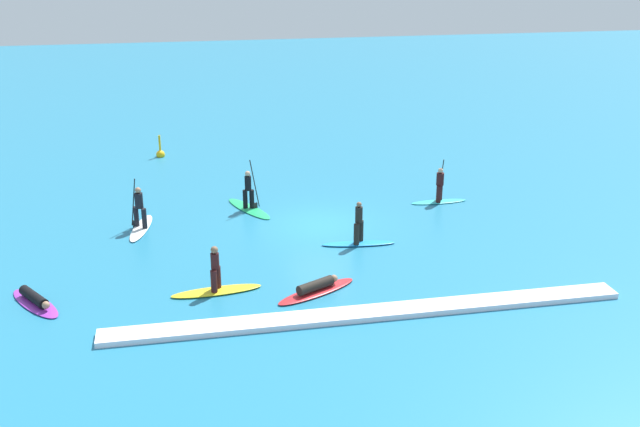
{
  "coord_description": "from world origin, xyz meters",
  "views": [
    {
      "loc": [
        -5.68,
        -28.78,
        11.32
      ],
      "look_at": [
        0.0,
        0.0,
        0.5
      ],
      "focal_mm": 42.35,
      "sensor_mm": 36.0,
      "label": 1
    }
  ],
  "objects_px": {
    "surfer_on_teal_board": "(439,192)",
    "surfer_on_green_board": "(249,201)",
    "marker_buoy": "(160,154)",
    "surfer_on_blue_board": "(359,235)",
    "surfer_on_red_board": "(317,288)",
    "surfer_on_white_board": "(140,219)",
    "surfer_on_yellow_board": "(216,283)",
    "surfer_on_purple_board": "(35,300)"
  },
  "relations": [
    {
      "from": "surfer_on_teal_board",
      "to": "surfer_on_red_board",
      "type": "height_order",
      "value": "surfer_on_teal_board"
    },
    {
      "from": "surfer_on_teal_board",
      "to": "surfer_on_green_board",
      "type": "relative_size",
      "value": 0.79
    },
    {
      "from": "surfer_on_teal_board",
      "to": "surfer_on_purple_board",
      "type": "xyz_separation_m",
      "value": [
        -16.36,
        -7.03,
        -0.34
      ]
    },
    {
      "from": "surfer_on_purple_board",
      "to": "surfer_on_yellow_board",
      "type": "distance_m",
      "value": 5.88
    },
    {
      "from": "surfer_on_blue_board",
      "to": "surfer_on_teal_board",
      "type": "relative_size",
      "value": 1.13
    },
    {
      "from": "surfer_on_white_board",
      "to": "surfer_on_yellow_board",
      "type": "distance_m",
      "value": 7.02
    },
    {
      "from": "surfer_on_purple_board",
      "to": "surfer_on_green_board",
      "type": "relative_size",
      "value": 0.85
    },
    {
      "from": "surfer_on_teal_board",
      "to": "surfer_on_purple_board",
      "type": "height_order",
      "value": "surfer_on_teal_board"
    },
    {
      "from": "marker_buoy",
      "to": "surfer_on_teal_board",
      "type": "bearing_deg",
      "value": -39.24
    },
    {
      "from": "surfer_on_red_board",
      "to": "marker_buoy",
      "type": "xyz_separation_m",
      "value": [
        -5.2,
        18.05,
        0.02
      ]
    },
    {
      "from": "surfer_on_white_board",
      "to": "surfer_on_blue_board",
      "type": "distance_m",
      "value": 9.01
    },
    {
      "from": "surfer_on_blue_board",
      "to": "marker_buoy",
      "type": "bearing_deg",
      "value": -55.92
    },
    {
      "from": "surfer_on_white_board",
      "to": "marker_buoy",
      "type": "bearing_deg",
      "value": 7.36
    },
    {
      "from": "surfer_on_white_board",
      "to": "surfer_on_green_board",
      "type": "height_order",
      "value": "surfer_on_green_board"
    },
    {
      "from": "surfer_on_blue_board",
      "to": "surfer_on_red_board",
      "type": "bearing_deg",
      "value": 63.95
    },
    {
      "from": "surfer_on_yellow_board",
      "to": "surfer_on_teal_board",
      "type": "bearing_deg",
      "value": 29.22
    },
    {
      "from": "surfer_on_purple_board",
      "to": "surfer_on_white_board",
      "type": "bearing_deg",
      "value": 119.36
    },
    {
      "from": "surfer_on_yellow_board",
      "to": "marker_buoy",
      "type": "xyz_separation_m",
      "value": [
        -1.88,
        17.37,
        -0.16
      ]
    },
    {
      "from": "surfer_on_yellow_board",
      "to": "surfer_on_green_board",
      "type": "bearing_deg",
      "value": 70.72
    },
    {
      "from": "surfer_on_yellow_board",
      "to": "surfer_on_red_board",
      "type": "height_order",
      "value": "surfer_on_yellow_board"
    },
    {
      "from": "surfer_on_white_board",
      "to": "surfer_on_purple_board",
      "type": "height_order",
      "value": "surfer_on_white_board"
    },
    {
      "from": "surfer_on_white_board",
      "to": "surfer_on_teal_board",
      "type": "distance_m",
      "value": 13.16
    },
    {
      "from": "surfer_on_purple_board",
      "to": "surfer_on_yellow_board",
      "type": "bearing_deg",
      "value": 54.2
    },
    {
      "from": "surfer_on_blue_board",
      "to": "surfer_on_green_board",
      "type": "distance_m",
      "value": 6.14
    },
    {
      "from": "marker_buoy",
      "to": "surfer_on_yellow_board",
      "type": "bearing_deg",
      "value": -83.84
    },
    {
      "from": "surfer_on_white_board",
      "to": "surfer_on_yellow_board",
      "type": "height_order",
      "value": "surfer_on_white_board"
    },
    {
      "from": "surfer_on_teal_board",
      "to": "marker_buoy",
      "type": "height_order",
      "value": "surfer_on_teal_board"
    },
    {
      "from": "surfer_on_teal_board",
      "to": "surfer_on_green_board",
      "type": "height_order",
      "value": "surfer_on_green_board"
    },
    {
      "from": "surfer_on_white_board",
      "to": "surfer_on_purple_board",
      "type": "relative_size",
      "value": 1.11
    },
    {
      "from": "surfer_on_white_board",
      "to": "surfer_on_purple_board",
      "type": "distance_m",
      "value": 7.04
    },
    {
      "from": "surfer_on_teal_board",
      "to": "surfer_on_white_board",
      "type": "bearing_deg",
      "value": -177.56
    },
    {
      "from": "surfer_on_blue_board",
      "to": "surfer_on_teal_board",
      "type": "bearing_deg",
      "value": -133.12
    },
    {
      "from": "surfer_on_red_board",
      "to": "marker_buoy",
      "type": "height_order",
      "value": "marker_buoy"
    },
    {
      "from": "surfer_on_white_board",
      "to": "surfer_on_red_board",
      "type": "distance_m",
      "value": 9.34
    },
    {
      "from": "surfer_on_teal_board",
      "to": "surfer_on_purple_board",
      "type": "bearing_deg",
      "value": -157.7
    },
    {
      "from": "surfer_on_white_board",
      "to": "marker_buoy",
      "type": "relative_size",
      "value": 2.36
    },
    {
      "from": "surfer_on_white_board",
      "to": "surfer_on_yellow_board",
      "type": "relative_size",
      "value": 1.0
    },
    {
      "from": "surfer_on_blue_board",
      "to": "surfer_on_red_board",
      "type": "distance_m",
      "value": 4.52
    },
    {
      "from": "surfer_on_blue_board",
      "to": "surfer_on_yellow_board",
      "type": "bearing_deg",
      "value": 34.83
    },
    {
      "from": "surfer_on_purple_board",
      "to": "surfer_on_yellow_board",
      "type": "height_order",
      "value": "surfer_on_yellow_board"
    },
    {
      "from": "surfer_on_teal_board",
      "to": "marker_buoy",
      "type": "relative_size",
      "value": 1.97
    },
    {
      "from": "marker_buoy",
      "to": "surfer_on_green_board",
      "type": "bearing_deg",
      "value": -67.74
    }
  ]
}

